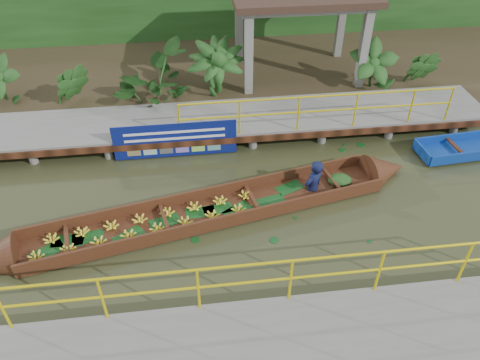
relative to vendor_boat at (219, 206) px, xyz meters
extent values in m
plane|color=#2C3018|center=(0.20, -0.05, -0.22)|extent=(80.00, 80.00, 0.00)
cube|color=#2E2617|center=(0.20, 7.45, 0.01)|extent=(30.00, 8.00, 0.45)
cube|color=slate|center=(0.20, 3.45, 0.28)|extent=(16.00, 2.00, 0.15)
cube|color=black|center=(0.20, 2.45, 0.20)|extent=(16.00, 0.12, 0.18)
cylinder|color=#DAC10B|center=(2.95, 2.50, 1.36)|extent=(7.50, 0.05, 0.05)
cylinder|color=#DAC10B|center=(2.95, 2.50, 0.91)|extent=(7.50, 0.05, 0.05)
cylinder|color=#DAC10B|center=(2.95, 2.50, 0.86)|extent=(0.05, 0.05, 1.00)
cylinder|color=slate|center=(-5.80, 4.25, 0.00)|extent=(0.24, 0.24, 0.55)
cylinder|color=slate|center=(-3.80, 2.65, 0.00)|extent=(0.24, 0.24, 0.55)
cylinder|color=slate|center=(-3.80, 4.25, 0.00)|extent=(0.24, 0.24, 0.55)
cylinder|color=slate|center=(-1.80, 2.65, 0.00)|extent=(0.24, 0.24, 0.55)
cylinder|color=slate|center=(-1.80, 4.25, 0.00)|extent=(0.24, 0.24, 0.55)
cylinder|color=slate|center=(0.20, 2.65, 0.00)|extent=(0.24, 0.24, 0.55)
cylinder|color=slate|center=(0.20, 4.25, 0.00)|extent=(0.24, 0.24, 0.55)
cylinder|color=slate|center=(2.20, 2.65, 0.00)|extent=(0.24, 0.24, 0.55)
cylinder|color=slate|center=(2.20, 4.25, 0.00)|extent=(0.24, 0.24, 0.55)
cylinder|color=slate|center=(4.20, 2.65, 0.00)|extent=(0.24, 0.24, 0.55)
cylinder|color=slate|center=(4.20, 4.25, 0.00)|extent=(0.24, 0.24, 0.55)
cylinder|color=slate|center=(6.20, 2.65, 0.00)|extent=(0.24, 0.24, 0.55)
cylinder|color=slate|center=(6.20, 4.25, 0.00)|extent=(0.24, 0.24, 0.55)
cylinder|color=slate|center=(0.20, 2.65, 0.00)|extent=(0.24, 0.24, 0.55)
cylinder|color=#DAC10B|center=(1.20, -3.10, 1.43)|extent=(10.00, 0.05, 0.05)
cylinder|color=#DAC10B|center=(1.20, -3.10, 0.98)|extent=(10.00, 0.05, 0.05)
cylinder|color=#DAC10B|center=(1.20, -3.10, 0.93)|extent=(0.05, 0.05, 1.00)
cube|color=slate|center=(1.40, 5.05, 1.38)|extent=(0.25, 0.25, 2.80)
cube|color=slate|center=(5.00, 5.05, 1.38)|extent=(0.25, 0.25, 2.80)
cube|color=slate|center=(1.40, 7.45, 1.38)|extent=(0.25, 0.25, 2.80)
cube|color=slate|center=(5.00, 7.45, 1.38)|extent=(0.25, 0.25, 2.80)
cube|color=#3A1D10|center=(-0.22, -0.05, -0.15)|extent=(8.61, 2.83, 0.06)
cube|color=#3A1D10|center=(-0.33, 0.48, 0.00)|extent=(8.40, 1.85, 0.36)
cube|color=#3A1D10|center=(-0.11, -0.57, 0.00)|extent=(8.40, 1.85, 0.36)
cone|color=#3A1D10|center=(4.44, 0.94, -0.07)|extent=(1.26, 1.23, 1.03)
ellipsoid|color=#173A12|center=(3.13, 0.67, -0.05)|extent=(0.68, 0.59, 0.28)
imported|color=#0F163A|center=(2.40, 0.51, 0.71)|extent=(0.72, 0.67, 1.66)
cube|color=navy|center=(7.18, 1.63, -0.12)|extent=(3.05, 1.12, 0.10)
cube|color=navy|center=(7.14, 2.08, 0.00)|extent=(2.99, 0.29, 0.30)
cube|color=navy|center=(5.68, 1.51, 0.00)|extent=(0.13, 0.90, 0.30)
cube|color=black|center=(6.68, 1.59, 0.04)|extent=(0.17, 0.90, 0.05)
cube|color=navy|center=(-0.95, 2.43, 0.33)|extent=(3.31, 0.03, 1.03)
cube|color=white|center=(-0.95, 2.41, 0.60)|extent=(2.69, 0.01, 0.07)
cube|color=white|center=(-0.95, 2.41, 0.40)|extent=(2.69, 0.01, 0.07)
imported|color=#173A12|center=(-4.12, 5.25, 0.94)|extent=(1.13, 1.13, 1.41)
imported|color=#173A12|center=(-1.62, 5.25, 0.94)|extent=(1.13, 1.13, 1.41)
imported|color=#173A12|center=(0.38, 5.25, 0.94)|extent=(1.13, 1.13, 1.41)
imported|color=#173A12|center=(5.38, 5.25, 0.94)|extent=(1.13, 1.13, 1.41)
imported|color=#173A12|center=(6.88, 5.25, 0.94)|extent=(1.13, 1.13, 1.41)
camera|label=1|loc=(-0.52, -8.19, 7.34)|focal=35.00mm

